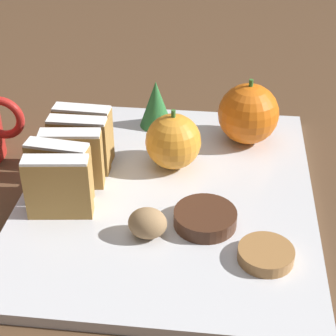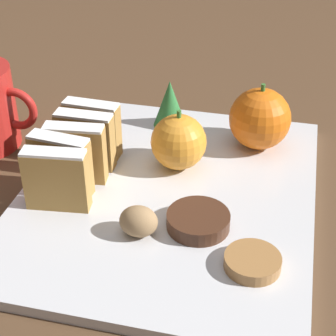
{
  "view_description": "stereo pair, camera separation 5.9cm",
  "coord_description": "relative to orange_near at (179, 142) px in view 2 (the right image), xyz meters",
  "views": [
    {
      "loc": [
        0.06,
        -0.49,
        0.37
      ],
      "look_at": [
        0.0,
        0.0,
        0.04
      ],
      "focal_mm": 60.0,
      "sensor_mm": 36.0,
      "label": 1
    },
    {
      "loc": [
        0.11,
        -0.48,
        0.37
      ],
      "look_at": [
        0.0,
        0.0,
        0.04
      ],
      "focal_mm": 60.0,
      "sensor_mm": 36.0,
      "label": 2
    }
  ],
  "objects": [
    {
      "name": "orange_near",
      "position": [
        0.0,
        0.0,
        0.0
      ],
      "size": [
        0.06,
        0.06,
        0.07
      ],
      "color": "orange",
      "rests_on": "serving_platter"
    },
    {
      "name": "ground_plane",
      "position": [
        -0.0,
        -0.05,
        -0.04
      ],
      "size": [
        6.0,
        6.0,
        0.0
      ],
      "primitive_type": "plane",
      "color": "#513823"
    },
    {
      "name": "stollen_slice_fifth",
      "position": [
        -0.1,
        0.0,
        0.0
      ],
      "size": [
        0.07,
        0.02,
        0.07
      ],
      "color": "#B28442",
      "rests_on": "serving_platter"
    },
    {
      "name": "stollen_slice_second",
      "position": [
        -0.11,
        -0.08,
        0.0
      ],
      "size": [
        0.07,
        0.03,
        0.07
      ],
      "color": "#B28442",
      "rests_on": "serving_platter"
    },
    {
      "name": "walnut",
      "position": [
        -0.01,
        -0.13,
        -0.02
      ],
      "size": [
        0.04,
        0.03,
        0.03
      ],
      "color": "#9E7A51",
      "rests_on": "serving_platter"
    },
    {
      "name": "chocolate_cookie",
      "position": [
        0.04,
        -0.1,
        -0.02
      ],
      "size": [
        0.06,
        0.06,
        0.02
      ],
      "color": "#472819",
      "rests_on": "serving_platter"
    },
    {
      "name": "evergreen_sprig",
      "position": [
        -0.03,
        0.09,
        -0.0
      ],
      "size": [
        0.04,
        0.04,
        0.06
      ],
      "color": "#2D7538",
      "rests_on": "serving_platter"
    },
    {
      "name": "stollen_slice_fourth",
      "position": [
        -0.1,
        -0.02,
        0.0
      ],
      "size": [
        0.07,
        0.02,
        0.07
      ],
      "color": "#B28442",
      "rests_on": "serving_platter"
    },
    {
      "name": "orange_far",
      "position": [
        0.08,
        0.07,
        0.01
      ],
      "size": [
        0.07,
        0.07,
        0.08
      ],
      "color": "orange",
      "rests_on": "serving_platter"
    },
    {
      "name": "stollen_slice_front",
      "position": [
        -0.1,
        -0.1,
        0.0
      ],
      "size": [
        0.07,
        0.03,
        0.07
      ],
      "color": "#B28442",
      "rests_on": "serving_platter"
    },
    {
      "name": "stollen_slice_third",
      "position": [
        -0.1,
        -0.05,
        0.0
      ],
      "size": [
        0.07,
        0.03,
        0.07
      ],
      "color": "#B28442",
      "rests_on": "serving_platter"
    },
    {
      "name": "serving_platter",
      "position": [
        -0.0,
        -0.05,
        -0.04
      ],
      "size": [
        0.31,
        0.38,
        0.01
      ],
      "color": "silver",
      "rests_on": "ground_plane"
    },
    {
      "name": "gingerbread_cookie",
      "position": [
        0.1,
        -0.15,
        -0.03
      ],
      "size": [
        0.05,
        0.05,
        0.01
      ],
      "color": "#A3703D",
      "rests_on": "serving_platter"
    }
  ]
}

